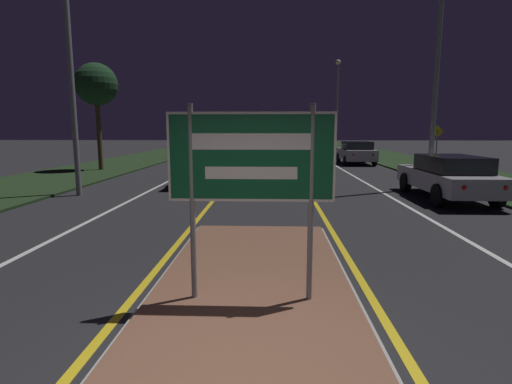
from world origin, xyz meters
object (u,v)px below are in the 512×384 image
at_px(car_receding_3, 322,143).
at_px(car_receding_2, 300,146).
at_px(highway_sign, 251,165).
at_px(streetlight_right_far, 337,96).
at_px(car_receding_0, 448,176).
at_px(warning_sign, 437,144).
at_px(car_receding_1, 356,152).
at_px(car_approaching_0, 203,165).
at_px(car_approaching_1, 234,151).

bearing_deg(car_receding_3, car_receding_2, -110.01).
relative_size(highway_sign, streetlight_right_far, 0.28).
xyz_separation_m(car_receding_0, car_receding_3, (-0.23, 30.46, 0.07)).
height_order(car_receding_0, car_receding_2, car_receding_2).
height_order(highway_sign, warning_sign, highway_sign).
bearing_deg(car_receding_1, warning_sign, -62.45).
bearing_deg(car_approaching_0, highway_sign, -77.36).
relative_size(car_receding_2, car_receding_3, 1.09).
distance_m(car_receding_0, car_approaching_1, 16.44).
bearing_deg(car_receding_3, car_approaching_1, -116.18).
xyz_separation_m(car_receding_0, car_receding_1, (-0.17, 13.26, 0.01)).
distance_m(highway_sign, car_receding_3, 38.95).
bearing_deg(car_approaching_0, car_receding_3, 73.00).
xyz_separation_m(streetlight_right_far, car_approaching_1, (-8.73, -11.77, -4.60)).
relative_size(streetlight_right_far, car_receding_2, 1.96).
height_order(streetlight_right_far, car_approaching_1, streetlight_right_far).
bearing_deg(car_approaching_1, car_receding_2, 58.40).
height_order(car_receding_0, car_receding_3, car_receding_3).
bearing_deg(car_receding_3, car_receding_0, -89.57).
height_order(streetlight_right_far, car_receding_0, streetlight_right_far).
xyz_separation_m(streetlight_right_far, warning_sign, (2.18, -18.26, -3.85)).
height_order(car_receding_2, warning_sign, warning_sign).
distance_m(highway_sign, warning_sign, 18.00).
distance_m(car_receding_2, warning_sign, 15.87).
relative_size(car_receding_1, car_approaching_1, 0.93).
distance_m(highway_sign, car_receding_1, 22.10).
bearing_deg(car_receding_2, highway_sign, -95.14).
distance_m(car_approaching_0, warning_sign, 11.99).
bearing_deg(car_approaching_0, car_receding_0, -22.43).
distance_m(streetlight_right_far, car_receding_0, 26.42).
relative_size(car_receding_2, warning_sign, 1.89).
bearing_deg(highway_sign, car_receding_0, 53.91).
relative_size(car_receding_1, car_receding_2, 0.97).
distance_m(car_receding_0, warning_sign, 8.25).
relative_size(car_receding_2, car_approaching_0, 1.00).
distance_m(car_receding_3, car_approaching_0, 28.19).
relative_size(streetlight_right_far, car_receding_1, 2.02).
bearing_deg(streetlight_right_far, car_approaching_0, -111.80).
relative_size(highway_sign, warning_sign, 1.04).
bearing_deg(car_receding_3, highway_sign, -98.34).
relative_size(highway_sign, car_approaching_0, 0.55).
distance_m(car_receding_0, car_receding_3, 30.46).
distance_m(car_receding_2, car_approaching_0, 19.73).
bearing_deg(car_receding_0, warning_sign, 70.76).
height_order(streetlight_right_far, car_approaching_0, streetlight_right_far).
distance_m(car_receding_1, car_receding_3, 17.20).
bearing_deg(car_receding_1, car_receding_3, 90.22).
distance_m(car_receding_2, car_receding_3, 8.48).
xyz_separation_m(car_approaching_0, car_approaching_1, (0.27, 10.75, -0.03)).
relative_size(car_approaching_0, warning_sign, 1.89).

